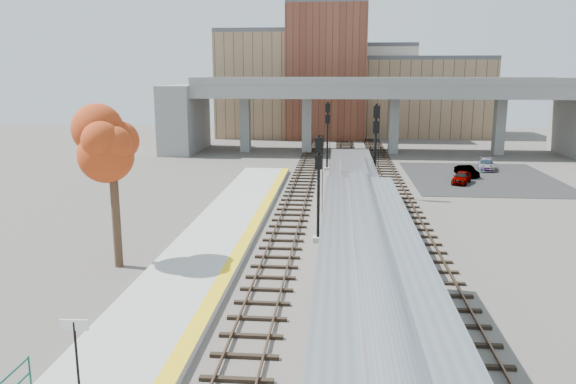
% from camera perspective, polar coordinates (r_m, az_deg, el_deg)
% --- Properties ---
extents(ground, '(160.00, 160.00, 0.00)m').
position_cam_1_polar(ground, '(28.87, 4.84, -8.33)').
color(ground, '#47423D').
rests_on(ground, ground).
extents(platform, '(4.50, 60.00, 0.35)m').
position_cam_1_polar(platform, '(29.71, -9.40, -7.50)').
color(platform, '#9E9E99').
rests_on(platform, ground).
extents(yellow_strip, '(0.70, 60.00, 0.01)m').
position_cam_1_polar(yellow_strip, '(29.25, -5.77, -7.34)').
color(yellow_strip, yellow).
rests_on(yellow_strip, platform).
extents(tracks, '(10.70, 95.00, 0.25)m').
position_cam_1_polar(tracks, '(40.82, 6.27, -2.16)').
color(tracks, black).
rests_on(tracks, ground).
extents(overpass, '(54.00, 12.00, 9.50)m').
position_cam_1_polar(overpass, '(72.38, 9.10, 8.51)').
color(overpass, slate).
rests_on(overpass, ground).
extents(buildings_far, '(43.00, 21.00, 20.60)m').
position_cam_1_polar(buildings_far, '(93.69, 5.98, 10.62)').
color(buildings_far, '#937455').
rests_on(buildings_far, ground).
extents(parking_lot, '(14.00, 18.00, 0.04)m').
position_cam_1_polar(parking_lot, '(57.71, 19.07, 1.36)').
color(parking_lot, black).
rests_on(parking_lot, ground).
extents(locomotive, '(3.02, 19.05, 4.10)m').
position_cam_1_polar(locomotive, '(36.94, 6.54, -0.17)').
color(locomotive, '#A8AAB2').
rests_on(locomotive, ground).
extents(coach, '(3.03, 25.00, 5.00)m').
position_cam_1_polar(coach, '(15.33, 8.58, -16.19)').
color(coach, '#A8AAB2').
rests_on(coach, ground).
extents(signal_mast_near, '(0.60, 0.64, 6.49)m').
position_cam_1_polar(signal_mast_near, '(33.33, 3.10, 0.03)').
color(signal_mast_near, '#9E9E99').
rests_on(signal_mast_near, ground).
extents(signal_mast_mid, '(0.60, 0.64, 7.65)m').
position_cam_1_polar(signal_mast_mid, '(45.74, 8.84, 4.18)').
color(signal_mast_mid, '#9E9E99').
rests_on(signal_mast_mid, ground).
extents(signal_mast_far, '(0.60, 0.64, 7.12)m').
position_cam_1_polar(signal_mast_far, '(58.65, 4.02, 5.63)').
color(signal_mast_far, '#9E9E99').
rests_on(signal_mast_far, ground).
extents(station_sign, '(0.90, 0.09, 2.27)m').
position_cam_1_polar(station_sign, '(19.02, -20.81, -13.80)').
color(station_sign, black).
rests_on(station_sign, platform).
extents(tree, '(3.60, 3.60, 8.60)m').
position_cam_1_polar(tree, '(29.79, -17.50, 4.45)').
color(tree, '#382619').
rests_on(tree, ground).
extents(car_a, '(2.56, 3.62, 1.14)m').
position_cam_1_polar(car_a, '(54.02, 17.22, 1.43)').
color(car_a, '#99999E').
rests_on(car_a, parking_lot).
extents(car_b, '(1.94, 3.44, 1.07)m').
position_cam_1_polar(car_b, '(57.79, 17.70, 2.03)').
color(car_b, '#99999E').
rests_on(car_b, parking_lot).
extents(car_c, '(2.36, 4.18, 1.14)m').
position_cam_1_polar(car_c, '(62.44, 19.49, 2.64)').
color(car_c, '#99999E').
rests_on(car_c, parking_lot).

